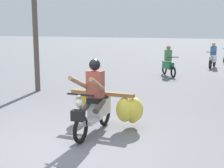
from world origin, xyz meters
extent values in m
plane|color=slate|center=(0.00, 0.00, 0.00)|extent=(120.00, 120.00, 0.00)
torus|color=black|center=(0.20, 0.27, 0.28)|extent=(0.09, 0.56, 0.56)
torus|color=black|center=(0.18, 1.47, 0.28)|extent=(0.09, 0.56, 0.56)
cube|color=silver|center=(0.19, 0.77, 0.32)|extent=(0.25, 0.57, 0.08)
cube|color=silver|center=(0.18, 1.17, 0.50)|extent=(0.29, 0.65, 0.36)
cube|color=black|center=(0.18, 1.09, 0.72)|extent=(0.27, 0.61, 0.10)
cylinder|color=gray|center=(0.20, 0.33, 0.62)|extent=(0.08, 0.28, 0.69)
cylinder|color=black|center=(0.20, 0.29, 0.96)|extent=(0.56, 0.05, 0.04)
sphere|color=silver|center=(0.20, 0.21, 0.82)|extent=(0.14, 0.14, 0.14)
cube|color=black|center=(0.20, 0.17, 0.58)|extent=(0.24, 0.17, 0.20)
cube|color=silver|center=(0.20, 0.27, 0.58)|extent=(0.11, 0.28, 0.04)
cube|color=olive|center=(0.18, 1.32, 0.78)|extent=(1.50, 0.13, 0.08)
cube|color=olive|center=(0.17, 1.50, 0.75)|extent=(1.35, 0.11, 0.06)
ellipsoid|color=yellow|center=(0.88, 1.44, 0.45)|extent=(0.52, 0.48, 0.55)
cylinder|color=#998459|center=(0.88, 1.44, 0.74)|extent=(0.02, 0.02, 0.09)
ellipsoid|color=yellow|center=(-0.46, 1.59, 0.49)|extent=(0.39, 0.36, 0.47)
cylinder|color=#998459|center=(-0.46, 1.59, 0.74)|extent=(0.02, 0.02, 0.10)
ellipsoid|color=gold|center=(0.80, 1.62, 0.38)|extent=(0.37, 0.34, 0.61)
cylinder|color=#998459|center=(0.80, 1.62, 0.72)|extent=(0.02, 0.02, 0.13)
ellipsoid|color=yellow|center=(0.71, 1.35, 0.45)|extent=(0.42, 0.38, 0.55)
cylinder|color=#998459|center=(0.71, 1.35, 0.74)|extent=(0.02, 0.02, 0.09)
cube|color=#994738|center=(0.19, 0.97, 1.05)|extent=(0.34, 0.23, 0.56)
sphere|color=black|center=(0.19, 0.95, 1.46)|extent=(0.24, 0.24, 0.24)
cylinder|color=#9E7051|center=(0.39, 0.64, 1.11)|extent=(0.16, 0.72, 0.39)
cylinder|color=#9E7051|center=(0.00, 0.63, 1.11)|extent=(0.13, 0.72, 0.39)
cylinder|color=#4C4238|center=(0.33, 0.86, 0.62)|extent=(0.14, 0.44, 0.27)
cylinder|color=#4C4238|center=(0.05, 0.85, 0.62)|extent=(0.14, 0.44, 0.27)
torus|color=black|center=(0.20, 8.89, 0.26)|extent=(0.36, 0.48, 0.52)
torus|color=black|center=(-0.42, 9.80, 0.26)|extent=(0.36, 0.48, 0.52)
cube|color=#196638|center=(-0.16, 9.43, 0.50)|extent=(0.70, 0.88, 0.32)
cylinder|color=black|center=(0.17, 8.93, 0.92)|extent=(0.43, 0.31, 0.04)
cube|color=#4C7F51|center=(-0.18, 9.45, 0.95)|extent=(0.36, 0.33, 0.52)
sphere|color=#9E7051|center=(-0.16, 9.43, 1.30)|extent=(0.20, 0.20, 0.20)
torus|color=black|center=(1.43, 12.54, 0.26)|extent=(0.13, 0.53, 0.52)
torus|color=black|center=(1.55, 13.63, 0.26)|extent=(0.13, 0.53, 0.52)
cube|color=silver|center=(1.50, 13.19, 0.50)|extent=(0.33, 0.92, 0.32)
cylinder|color=black|center=(1.44, 12.59, 0.92)|extent=(0.50, 0.09, 0.04)
cube|color=#386699|center=(1.50, 13.21, 0.95)|extent=(0.32, 0.23, 0.52)
sphere|color=tan|center=(1.50, 13.19, 1.30)|extent=(0.20, 0.20, 0.20)
cylinder|color=brown|center=(-3.61, 4.13, 3.08)|extent=(0.18, 0.18, 6.16)
camera|label=1|loc=(3.00, -4.80, 2.22)|focal=49.85mm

